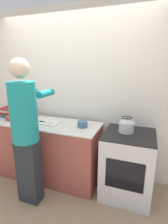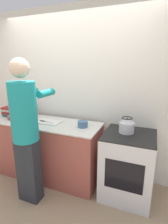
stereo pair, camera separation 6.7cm
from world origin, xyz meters
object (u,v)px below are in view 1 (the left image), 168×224
at_px(bowl_prep, 11,118).
at_px(kettle, 126,126).
at_px(oven, 127,164).
at_px(cutting_board, 47,122).
at_px(person, 26,129).
at_px(knife, 45,122).
at_px(canister_jar, 28,112).

bearing_deg(bowl_prep, kettle, 4.32).
xyz_separation_m(oven, cutting_board, (-1.20, -0.03, 0.47)).
relative_size(person, bowl_prep, 11.10).
relative_size(cutting_board, kettle, 1.86).
distance_m(person, bowl_prep, 0.81).
bearing_deg(oven, knife, -177.19).
height_order(cutting_board, knife, knife).
height_order(knife, bowl_prep, bowl_prep).
bearing_deg(kettle, cutting_board, -176.46).
height_order(oven, canister_jar, canister_jar).
xyz_separation_m(person, bowl_prep, (-0.65, 0.47, -0.07)).
bearing_deg(bowl_prep, knife, 2.84).
height_order(person, kettle, person).
bearing_deg(bowl_prep, cutting_board, 5.77).
height_order(oven, kettle, kettle).
distance_m(cutting_board, canister_jar, 0.53).
bearing_deg(cutting_board, oven, 1.30).
bearing_deg(knife, person, -78.25).
bearing_deg(canister_jar, knife, -25.49).
xyz_separation_m(person, kettle, (1.12, 0.60, -0.03)).
bearing_deg(kettle, canister_jar, 175.67).
distance_m(oven, kettle, 0.54).
bearing_deg(knife, kettle, 11.77).
relative_size(oven, kettle, 4.33).
xyz_separation_m(kettle, bowl_prep, (-1.77, -0.13, -0.04)).
height_order(cutting_board, canister_jar, canister_jar).
xyz_separation_m(oven, knife, (-1.21, -0.06, 0.48)).
xyz_separation_m(knife, canister_jar, (-0.48, 0.23, 0.06)).
xyz_separation_m(bowl_prep, canister_jar, (0.13, 0.26, 0.05)).
bearing_deg(bowl_prep, person, -35.72).
height_order(bowl_prep, canister_jar, canister_jar).
bearing_deg(oven, bowl_prep, -177.18).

